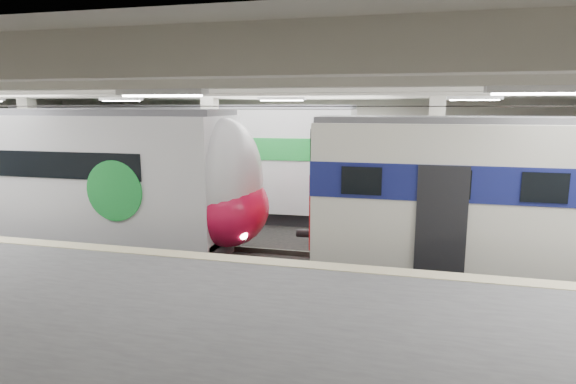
# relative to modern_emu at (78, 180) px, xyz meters

# --- Properties ---
(station_hall) EXTENTS (36.00, 24.00, 5.75)m
(station_hall) POSITION_rel_modern_emu_xyz_m (6.52, -1.74, 0.98)
(station_hall) COLOR black
(station_hall) RESTS_ON ground
(modern_emu) EXTENTS (14.40, 2.97, 4.62)m
(modern_emu) POSITION_rel_modern_emu_xyz_m (0.00, 0.00, 0.00)
(modern_emu) COLOR silver
(modern_emu) RESTS_ON ground
(older_rer) EXTENTS (13.43, 2.97, 4.43)m
(older_rer) POSITION_rel_modern_emu_xyz_m (14.82, 0.00, 0.06)
(older_rer) COLOR silver
(older_rer) RESTS_ON ground
(far_train) EXTENTS (15.09, 3.54, 4.75)m
(far_train) POSITION_rel_modern_emu_xyz_m (1.03, 5.50, 0.18)
(far_train) COLOR silver
(far_train) RESTS_ON ground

